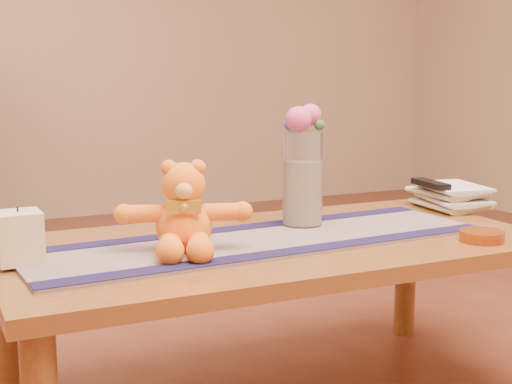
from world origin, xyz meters
name	(u,v)px	position (x,y,z in m)	size (l,w,h in m)	color
coffee_table_top	(273,248)	(0.00, 0.00, 0.43)	(1.40, 0.70, 0.04)	brown
table_leg_bl	(6,332)	(-0.64, 0.29, 0.21)	(0.07, 0.07, 0.41)	brown
table_leg_br	(406,274)	(0.64, 0.29, 0.21)	(0.07, 0.07, 0.41)	brown
persian_runner	(260,241)	(-0.04, -0.01, 0.45)	(1.20, 0.35, 0.01)	#1A234B
runner_border_near	(289,251)	(-0.03, -0.15, 0.46)	(1.20, 0.06, 0.00)	#161238
runner_border_far	(234,228)	(-0.05, 0.14, 0.46)	(1.20, 0.06, 0.00)	#161238
teddy_bear	(184,208)	(-0.25, -0.03, 0.56)	(0.30, 0.25, 0.21)	orange
pillar_candle	(19,237)	(-0.63, 0.02, 0.52)	(0.10, 0.10, 0.12)	beige
candle_wick	(17,209)	(-0.63, 0.02, 0.58)	(0.00, 0.00, 0.01)	black
glass_vase	(303,179)	(0.14, 0.10, 0.59)	(0.11, 0.11, 0.26)	silver
potpourri_fill	(302,192)	(0.14, 0.10, 0.55)	(0.09, 0.09, 0.18)	beige
rose_left	(298,119)	(0.12, 0.09, 0.75)	(0.07, 0.07, 0.07)	#DD4E8B
rose_right	(310,115)	(0.17, 0.11, 0.76)	(0.06, 0.06, 0.06)	#DD4E8B
blue_flower_back	(300,120)	(0.15, 0.14, 0.75)	(0.04, 0.04, 0.04)	#5453B5
blue_flower_side	(290,124)	(0.11, 0.12, 0.74)	(0.04, 0.04, 0.04)	#5453B5
leaf_sprig	(320,125)	(0.18, 0.08, 0.74)	(0.03, 0.03, 0.03)	#33662D
bronze_ball	(184,226)	(-0.21, 0.09, 0.49)	(0.06, 0.06, 0.06)	#4B4319
book_bottom	(428,207)	(0.62, 0.16, 0.46)	(0.17, 0.22, 0.02)	beige
book_lower	(430,201)	(0.62, 0.15, 0.48)	(0.16, 0.22, 0.02)	beige
book_upper	(426,195)	(0.61, 0.16, 0.50)	(0.17, 0.22, 0.02)	beige
book_top	(430,189)	(0.62, 0.16, 0.52)	(0.16, 0.22, 0.02)	beige
tv_remote	(431,184)	(0.62, 0.15, 0.54)	(0.04, 0.16, 0.02)	black
amber_dish	(482,236)	(0.48, -0.24, 0.46)	(0.11, 0.11, 0.03)	#BF5914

